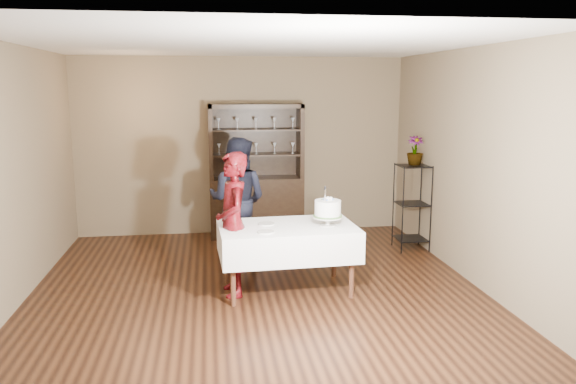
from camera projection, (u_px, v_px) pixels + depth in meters
The scene contains 14 objects.
floor at pixel (256, 286), 6.44m from camera, with size 5.00×5.00×0.00m, color black.
ceiling at pixel (254, 44), 5.93m from camera, with size 5.00×5.00×0.00m, color silver.
back_wall at pixel (242, 146), 8.62m from camera, with size 5.00×0.02×2.70m, color #716148.
wall_left at pixel (16, 175), 5.84m from camera, with size 0.02×5.00×2.70m, color #716148.
wall_right at pixel (469, 165), 6.53m from camera, with size 0.02×5.00×2.70m, color #716148.
china_hutch at pixel (256, 193), 8.53m from camera, with size 1.40×0.48×2.00m.
plant_etagere at pixel (412, 204), 7.80m from camera, with size 0.42×0.42×1.20m.
cake_table at pixel (287, 241), 6.21m from camera, with size 1.54×0.99×0.75m.
woman at pixel (233, 224), 6.07m from camera, with size 0.57×0.38×1.57m, color #320604.
man at pixel (237, 200), 7.22m from camera, with size 0.79×0.62×1.62m, color black.
cake at pixel (328, 210), 6.14m from camera, with size 0.36×0.36×0.45m.
plate_near at pixel (266, 232), 5.88m from camera, with size 0.18×0.18×0.01m, color beige.
plate_far at pixel (266, 224), 6.22m from camera, with size 0.19×0.19×0.01m, color beige.
potted_plant at pixel (415, 151), 7.71m from camera, with size 0.22×0.22×0.40m, color #436E34.
Camera 1 is at (-0.50, -6.11, 2.26)m, focal length 35.00 mm.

